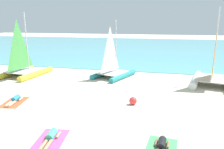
# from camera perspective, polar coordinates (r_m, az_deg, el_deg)

# --- Properties ---
(ground_plane) EXTENTS (120.00, 120.00, 0.00)m
(ground_plane) POSITION_cam_1_polar(r_m,az_deg,el_deg) (19.25, 3.36, -0.07)
(ground_plane) COLOR beige
(ocean_water) EXTENTS (120.00, 40.00, 0.05)m
(ocean_water) POSITION_cam_1_polar(r_m,az_deg,el_deg) (40.08, 8.68, 7.08)
(ocean_water) COLOR #5BB2C1
(ocean_water) RESTS_ON ground
(sailboat_white) EXTENTS (3.59, 4.77, 5.59)m
(sailboat_white) POSITION_cam_1_polar(r_m,az_deg,el_deg) (17.64, 24.78, 0.16)
(sailboat_white) COLOR white
(sailboat_white) RESTS_ON ground
(sailboat_teal) EXTENTS (3.43, 4.19, 4.71)m
(sailboat_teal) POSITION_cam_1_polar(r_m,az_deg,el_deg) (18.22, 0.22, 1.43)
(sailboat_teal) COLOR teal
(sailboat_teal) RESTS_ON ground
(sailboat_yellow) EXTENTS (3.03, 4.35, 5.34)m
(sailboat_yellow) POSITION_cam_1_polar(r_m,az_deg,el_deg) (20.14, -21.86, 1.89)
(sailboat_yellow) COLOR yellow
(sailboat_yellow) RESTS_ON ground
(towel_left) EXTENTS (1.43, 2.07, 0.01)m
(towel_left) POSITION_cam_1_polar(r_m,az_deg,el_deg) (14.03, -24.17, -6.60)
(towel_left) COLOR #EA5933
(towel_left) RESTS_ON ground
(sunbather_left) EXTENTS (0.68, 1.56, 0.30)m
(sunbather_left) POSITION_cam_1_polar(r_m,az_deg,el_deg) (14.04, -24.10, -6.03)
(sunbather_left) COLOR #268CCC
(sunbather_left) RESTS_ON towel_left
(towel_middle) EXTENTS (1.35, 2.03, 0.01)m
(towel_middle) POSITION_cam_1_polar(r_m,az_deg,el_deg) (9.33, -15.88, -16.31)
(towel_middle) COLOR #D84C99
(towel_middle) RESTS_ON ground
(sunbather_middle) EXTENTS (0.62, 1.57, 0.30)m
(sunbather_middle) POSITION_cam_1_polar(r_m,az_deg,el_deg) (9.32, -15.78, -15.44)
(sunbather_middle) COLOR #3FB28C
(sunbather_middle) RESTS_ON towel_middle
(sunbather_right) EXTENTS (0.58, 1.57, 0.30)m
(sunbather_right) POSITION_cam_1_polar(r_m,az_deg,el_deg) (8.63, 12.74, -17.80)
(sunbather_right) COLOR black
(sunbather_right) RESTS_ON towel_right
(beach_ball) EXTENTS (0.44, 0.44, 0.44)m
(beach_ball) POSITION_cam_1_polar(r_m,az_deg,el_deg) (12.46, 5.51, -6.87)
(beach_ball) COLOR red
(beach_ball) RESTS_ON ground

